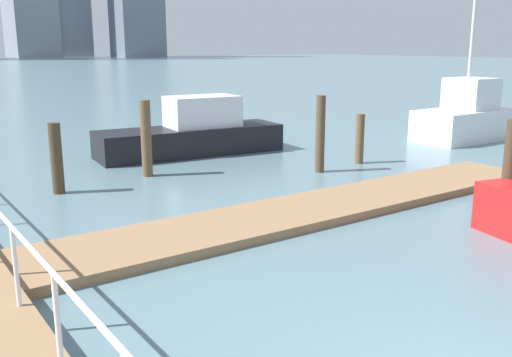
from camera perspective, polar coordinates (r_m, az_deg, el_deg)
ground_plane at (r=22.87m, az=-23.31°, el=3.10°), size 300.00×300.00×0.00m
floating_dock at (r=12.60m, az=5.86°, el=-3.05°), size 13.93×2.00×0.18m
dock_piling_0 at (r=16.13m, az=-10.99°, el=3.97°), size 0.29×0.29×2.15m
dock_piling_1 at (r=14.83m, az=-19.44°, el=1.92°), size 0.29×0.29×1.77m
dock_piling_2 at (r=12.64m, az=24.10°, el=0.55°), size 0.27×0.27×2.17m
dock_piling_3 at (r=17.92m, az=10.40°, el=3.95°), size 0.26×0.26×1.55m
dock_piling_4 at (r=16.45m, az=6.48°, el=4.45°), size 0.27×0.27×2.23m
moored_boat_0 at (r=19.32m, az=-6.31°, el=4.54°), size 6.42×2.43×1.94m
moored_boat_2 at (r=23.49m, az=20.39°, el=5.88°), size 4.20×2.03×10.12m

